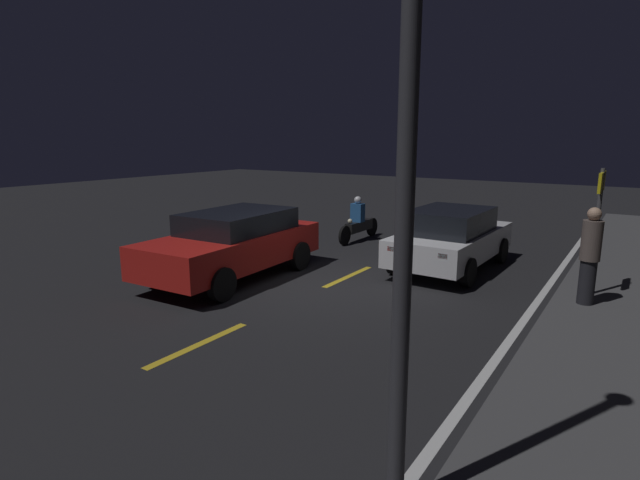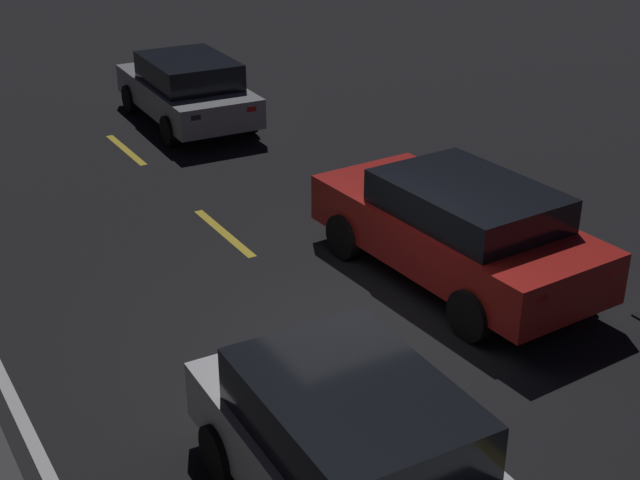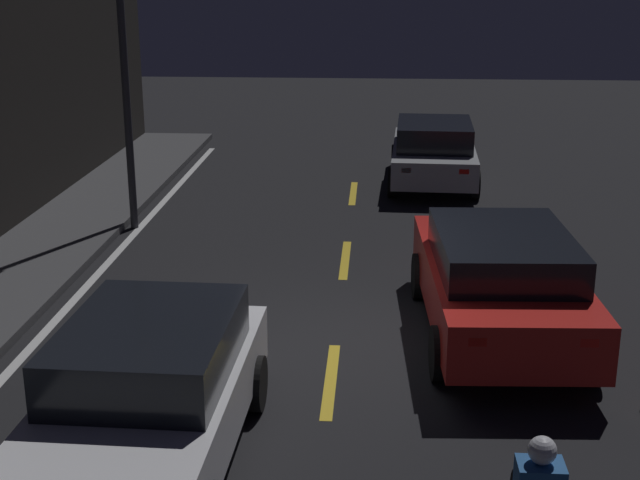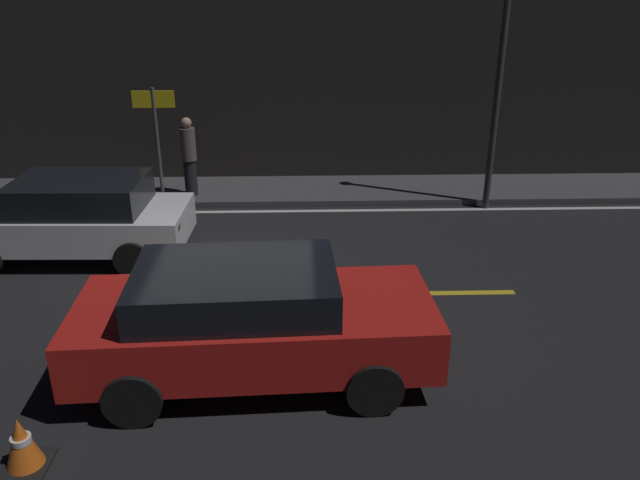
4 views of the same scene
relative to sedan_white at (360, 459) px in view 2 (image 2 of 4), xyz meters
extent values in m
plane|color=black|center=(2.94, -1.67, -0.77)|extent=(56.00, 56.00, 0.00)
cube|color=gold|center=(1.94, -1.67, -0.76)|extent=(2.00, 0.14, 0.01)
cube|color=gold|center=(6.44, -1.67, -0.76)|extent=(2.00, 0.14, 0.01)
cube|color=gold|center=(10.94, -1.67, -0.76)|extent=(2.00, 0.14, 0.01)
cube|color=silver|center=(2.94, 2.24, -0.76)|extent=(25.20, 0.14, 0.01)
cube|color=silver|center=(-0.06, 0.00, -0.15)|extent=(4.08, 1.84, 0.61)
cube|color=black|center=(0.14, 0.00, 0.42)|extent=(2.26, 1.62, 0.53)
cube|color=red|center=(1.91, -0.61, 0.00)|extent=(0.07, 0.20, 0.10)
cube|color=red|center=(1.94, 0.51, 0.00)|extent=(0.07, 0.20, 0.10)
cylinder|color=black|center=(1.17, -0.88, -0.46)|extent=(0.63, 0.20, 0.62)
cylinder|color=black|center=(1.21, 0.82, -0.46)|extent=(0.63, 0.20, 0.62)
cube|color=red|center=(3.44, -3.78, -0.09)|extent=(4.47, 2.04, 0.69)
cube|color=black|center=(3.22, -3.79, 0.49)|extent=(2.49, 1.77, 0.46)
cube|color=red|center=(1.25, -3.28, 0.08)|extent=(0.07, 0.20, 0.10)
cube|color=red|center=(1.31, -4.47, 0.08)|extent=(0.07, 0.20, 0.10)
cylinder|color=black|center=(4.76, -2.81, -0.43)|extent=(0.68, 0.21, 0.67)
cylinder|color=black|center=(4.84, -4.61, -0.43)|extent=(0.68, 0.21, 0.67)
cylinder|color=black|center=(2.04, -2.94, -0.43)|extent=(0.68, 0.21, 0.67)
cylinder|color=black|center=(2.12, -4.74, -0.43)|extent=(0.68, 0.21, 0.67)
cube|color=#9EA0A5|center=(11.94, -3.41, -0.16)|extent=(4.15, 1.94, 0.59)
cube|color=black|center=(11.74, -3.40, 0.40)|extent=(2.31, 1.68, 0.53)
cube|color=red|center=(9.95, -2.76, -0.02)|extent=(0.07, 0.20, 0.10)
cube|color=red|center=(9.91, -3.91, -0.02)|extent=(0.07, 0.20, 0.10)
cylinder|color=black|center=(13.24, -2.60, -0.46)|extent=(0.62, 0.20, 0.62)
cylinder|color=black|center=(13.17, -4.33, -0.46)|extent=(0.62, 0.20, 0.62)
cylinder|color=black|center=(10.71, -2.50, -0.46)|extent=(0.62, 0.20, 0.62)
cylinder|color=black|center=(10.64, -4.23, -0.46)|extent=(0.62, 0.20, 0.62)
camera|label=1|loc=(11.35, 3.78, 2.33)|focal=28.00mm
camera|label=2|loc=(-5.17, 3.48, 5.06)|focal=50.00mm
camera|label=3|loc=(-7.65, -2.17, 3.97)|focal=50.00mm
camera|label=4|loc=(4.04, -10.51, 3.90)|focal=35.00mm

